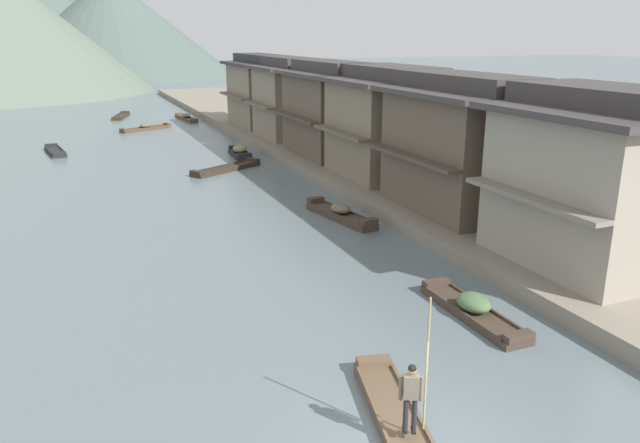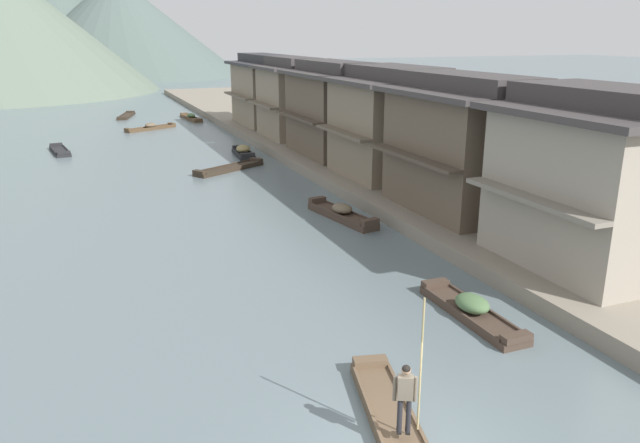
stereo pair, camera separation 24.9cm
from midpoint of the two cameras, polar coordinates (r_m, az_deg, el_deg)
riverbank_right at (r=45.57m, az=6.78°, el=6.67°), size 18.00×110.00×0.60m
boat_foreground_poled at (r=14.66m, az=6.48°, el=-17.38°), size 1.99×4.55×0.42m
boatman_person at (r=13.12m, az=8.01°, el=-15.25°), size 0.54×0.36×3.04m
boat_moored_nearest at (r=49.38m, az=-23.53°, el=5.99°), size 1.57×4.36×0.43m
boat_moored_second at (r=44.64m, az=-7.62°, el=6.43°), size 1.34×3.63×0.81m
boat_moored_third at (r=65.06m, az=-12.43°, el=9.40°), size 1.41×5.61×0.66m
boat_moored_far at (r=29.01m, az=1.68°, el=0.73°), size 1.74×4.88×0.76m
boat_midriver_drifting at (r=39.98m, az=-8.88°, el=4.89°), size 5.10×3.55×0.41m
boat_midriver_upstream at (r=19.70m, az=13.69°, el=-7.93°), size 1.03×4.53×0.72m
boat_upstream_distant at (r=58.95m, az=-16.00°, el=8.38°), size 4.85×3.09×0.63m
boat_crossing_west at (r=68.81m, az=-18.12°, el=9.28°), size 2.37×5.33×0.37m
house_waterfront_nearest at (r=23.41m, az=24.63°, el=3.64°), size 6.78×7.12×6.14m
house_waterfront_second at (r=28.80m, az=12.86°, el=7.01°), size 5.85×7.73×6.14m
house_waterfront_tall at (r=35.40m, az=6.31°, el=9.14°), size 6.68×6.95×6.14m
house_waterfront_narrow at (r=41.56m, az=0.81°, el=10.39°), size 5.56×8.05×6.14m
house_waterfront_far at (r=48.99m, az=-3.10°, el=11.39°), size 5.35×6.87×6.14m
house_waterfront_end at (r=56.13m, az=-5.74°, el=12.03°), size 5.32×8.39×6.14m
hill_far_west at (r=138.55m, az=-18.86°, el=16.80°), size 50.20×50.20×19.90m
hill_far_east at (r=145.39m, az=-24.33°, el=16.59°), size 43.65×43.65×21.87m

